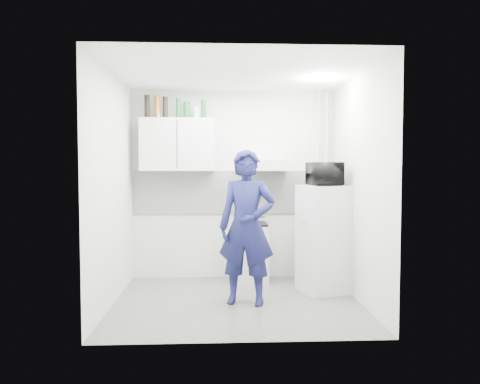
{
  "coord_description": "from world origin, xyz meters",
  "views": [
    {
      "loc": [
        -0.22,
        -5.29,
        1.54
      ],
      "look_at": [
        0.05,
        0.3,
        1.25
      ],
      "focal_mm": 35.0,
      "sensor_mm": 36.0,
      "label": 1
    }
  ],
  "objects": [
    {
      "name": "person",
      "position": [
        0.11,
        -0.06,
        0.87
      ],
      "size": [
        0.72,
        0.56,
        1.75
      ],
      "primitive_type": "imported",
      "rotation": [
        0.0,
        0.0,
        -0.24
      ],
      "color": "#151746",
      "rests_on": "floor"
    },
    {
      "name": "floor",
      "position": [
        0.0,
        0.0,
        0.0
      ],
      "size": [
        2.8,
        2.8,
        0.0
      ],
      "primitive_type": "plane",
      "color": "#5E5D53",
      "rests_on": "ground"
    },
    {
      "name": "ceiling",
      "position": [
        0.0,
        0.0,
        2.6
      ],
      "size": [
        2.8,
        2.8,
        0.0
      ],
      "primitive_type": "plane",
      "color": "white",
      "rests_on": "wall_back"
    },
    {
      "name": "saucepan",
      "position": [
        0.19,
        0.92,
        0.85
      ],
      "size": [
        0.2,
        0.2,
        0.11
      ],
      "primitive_type": "cylinder",
      "color": "silver",
      "rests_on": "stove_top"
    },
    {
      "name": "stove",
      "position": [
        0.22,
        1.0,
        0.38
      ],
      "size": [
        0.48,
        0.48,
        0.76
      ],
      "primitive_type": "cube",
      "color": "beige",
      "rests_on": "floor"
    },
    {
      "name": "bottle_c",
      "position": [
        -0.92,
        1.07,
        2.35
      ],
      "size": [
        0.07,
        0.07,
        0.29
      ],
      "primitive_type": "cylinder",
      "color": "black",
      "rests_on": "upper_cabinet"
    },
    {
      "name": "ceiling_spot_fixture",
      "position": [
        1.0,
        0.2,
        2.57
      ],
      "size": [
        0.1,
        0.1,
        0.02
      ],
      "primitive_type": "cylinder",
      "color": "white",
      "rests_on": "ceiling"
    },
    {
      "name": "bottle_a",
      "position": [
        -1.16,
        1.07,
        2.36
      ],
      "size": [
        0.07,
        0.07,
        0.31
      ],
      "primitive_type": "cylinder",
      "color": "black",
      "rests_on": "upper_cabinet"
    },
    {
      "name": "canister_b",
      "position": [
        -0.5,
        1.07,
        2.28
      ],
      "size": [
        0.09,
        0.09,
        0.16
      ],
      "primitive_type": "cylinder",
      "color": "#B2B7BC",
      "rests_on": "upper_cabinet"
    },
    {
      "name": "canister_a",
      "position": [
        -0.63,
        1.07,
        2.31
      ],
      "size": [
        0.09,
        0.09,
        0.23
      ],
      "primitive_type": "cylinder",
      "color": "#144C1E",
      "rests_on": "upper_cabinet"
    },
    {
      "name": "bottle_b",
      "position": [
        -1.03,
        1.07,
        2.35
      ],
      "size": [
        0.08,
        0.08,
        0.31
      ],
      "primitive_type": "cylinder",
      "color": "brown",
      "rests_on": "upper_cabinet"
    },
    {
      "name": "wall_left",
      "position": [
        -1.4,
        0.0,
        1.3
      ],
      "size": [
        0.0,
        2.6,
        2.6
      ],
      "primitive_type": "plane",
      "rotation": [
        1.57,
        0.0,
        1.57
      ],
      "color": "beige",
      "rests_on": "floor"
    },
    {
      "name": "bottle_e",
      "position": [
        -0.41,
        1.07,
        2.33
      ],
      "size": [
        0.06,
        0.06,
        0.26
      ],
      "primitive_type": "cylinder",
      "color": "#144C1E",
      "rests_on": "upper_cabinet"
    },
    {
      "name": "stove_top",
      "position": [
        0.22,
        1.0,
        0.78
      ],
      "size": [
        0.46,
        0.46,
        0.03
      ],
      "primitive_type": "cube",
      "color": "black",
      "rests_on": "stove"
    },
    {
      "name": "fridge",
      "position": [
        1.1,
        0.41,
        0.66
      ],
      "size": [
        0.67,
        0.67,
        1.32
      ],
      "primitive_type": "cube",
      "rotation": [
        0.0,
        0.0,
        0.25
      ],
      "color": "silver",
      "rests_on": "floor"
    },
    {
      "name": "microwave",
      "position": [
        1.1,
        0.41,
        1.46
      ],
      "size": [
        0.54,
        0.39,
        0.29
      ],
      "primitive_type": "imported",
      "rotation": [
        0.0,
        0.0,
        1.65
      ],
      "color": "black",
      "rests_on": "fridge"
    },
    {
      "name": "bottle_d",
      "position": [
        -0.74,
        1.07,
        2.34
      ],
      "size": [
        0.06,
        0.06,
        0.27
      ],
      "primitive_type": "cylinder",
      "color": "#144C1E",
      "rests_on": "upper_cabinet"
    },
    {
      "name": "pipe_b",
      "position": [
        1.18,
        1.17,
        1.3
      ],
      "size": [
        0.04,
        0.04,
        2.6
      ],
      "primitive_type": "cylinder",
      "color": "beige",
      "rests_on": "floor"
    },
    {
      "name": "range_hood",
      "position": [
        0.45,
        1.0,
        1.57
      ],
      "size": [
        0.6,
        0.5,
        0.14
      ],
      "primitive_type": "cube",
      "color": "beige",
      "rests_on": "wall_back"
    },
    {
      "name": "wall_right",
      "position": [
        1.4,
        0.0,
        1.3
      ],
      "size": [
        0.0,
        2.6,
        2.6
      ],
      "primitive_type": "plane",
      "rotation": [
        1.57,
        0.0,
        -1.57
      ],
      "color": "beige",
      "rests_on": "floor"
    },
    {
      "name": "upper_cabinet",
      "position": [
        -0.75,
        1.07,
        1.85
      ],
      "size": [
        1.0,
        0.35,
        0.7
      ],
      "primitive_type": "cube",
      "color": "silver",
      "rests_on": "wall_back"
    },
    {
      "name": "wall_back",
      "position": [
        0.0,
        1.25,
        1.3
      ],
      "size": [
        2.8,
        0.0,
        2.8
      ],
      "primitive_type": "plane",
      "rotation": [
        1.57,
        0.0,
        0.0
      ],
      "color": "beige",
      "rests_on": "floor"
    },
    {
      "name": "pipe_a",
      "position": [
        1.3,
        1.17,
        1.3
      ],
      "size": [
        0.05,
        0.05,
        2.6
      ],
      "primitive_type": "cylinder",
      "color": "beige",
      "rests_on": "floor"
    },
    {
      "name": "backsplash",
      "position": [
        0.0,
        1.24,
        1.2
      ],
      "size": [
        2.74,
        0.03,
        0.6
      ],
      "primitive_type": "cube",
      "color": "white",
      "rests_on": "wall_back"
    }
  ]
}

